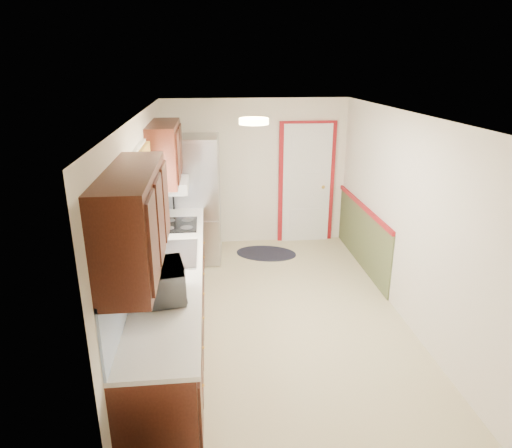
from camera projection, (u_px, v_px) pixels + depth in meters
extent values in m
cube|color=#C4B88A|center=(277.00, 315.00, 5.59)|extent=(3.20, 5.20, 0.12)
cube|color=white|center=(280.00, 115.00, 4.79)|extent=(3.20, 5.20, 0.12)
cube|color=white|center=(256.00, 173.00, 7.53)|extent=(3.20, 0.10, 2.40)
cube|color=white|center=(339.00, 353.00, 2.84)|extent=(3.20, 0.10, 2.40)
cube|color=white|center=(144.00, 227.00, 5.04)|extent=(0.10, 5.20, 2.40)
cube|color=white|center=(405.00, 218.00, 5.33)|extent=(0.10, 5.20, 2.40)
cube|color=#38150C|center=(174.00, 299.00, 5.04)|extent=(0.60, 4.00, 0.90)
cube|color=silver|center=(173.00, 260.00, 4.88)|extent=(0.63, 4.00, 0.04)
cube|color=#5C90E1|center=(142.00, 235.00, 4.75)|extent=(0.02, 4.00, 0.55)
cube|color=#38150C|center=(134.00, 220.00, 3.35)|extent=(0.35, 1.40, 0.75)
cube|color=#38150C|center=(165.00, 152.00, 5.88)|extent=(0.35, 1.20, 0.75)
cube|color=white|center=(140.00, 195.00, 4.71)|extent=(0.02, 1.00, 0.90)
cube|color=#C45F24|center=(142.00, 162.00, 4.60)|extent=(0.05, 1.12, 0.24)
cube|color=#B7B7BC|center=(173.00, 254.00, 4.97)|extent=(0.52, 0.82, 0.02)
cube|color=white|center=(171.00, 185.00, 6.08)|extent=(0.45, 0.60, 0.15)
cube|color=maroon|center=(306.00, 184.00, 7.65)|extent=(0.94, 0.05, 2.08)
cube|color=white|center=(307.00, 184.00, 7.63)|extent=(0.80, 0.04, 2.00)
cube|color=#4A522E|center=(362.00, 237.00, 6.85)|extent=(0.02, 2.30, 0.90)
cube|color=maroon|center=(364.00, 207.00, 6.69)|extent=(0.04, 2.30, 0.06)
cylinder|color=#FFD88C|center=(254.00, 121.00, 4.58)|extent=(0.30, 0.30, 0.06)
imported|color=white|center=(163.00, 278.00, 4.02)|extent=(0.38, 0.58, 0.36)
cube|color=#B7B7BC|center=(193.00, 199.00, 6.93)|extent=(0.84, 0.79, 1.91)
cylinder|color=black|center=(174.00, 214.00, 6.55)|extent=(0.02, 0.02, 1.34)
ellipsoid|color=black|center=(266.00, 253.00, 7.38)|extent=(1.10, 0.86, 0.01)
cube|color=black|center=(178.00, 225.00, 5.86)|extent=(0.49, 0.59, 0.02)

